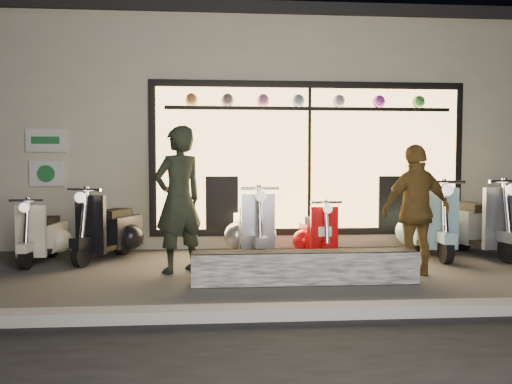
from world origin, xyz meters
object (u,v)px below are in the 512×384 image
at_px(scooter_red, 316,236).
at_px(woman, 416,210).
at_px(graffiti_barrier, 305,267).
at_px(man, 179,199).
at_px(scooter_silver, 252,229).

bearing_deg(scooter_red, woman, -52.30).
xyz_separation_m(graffiti_barrier, scooter_red, (0.46, 1.61, 0.16)).
distance_m(graffiti_barrier, scooter_red, 1.68).
bearing_deg(man, graffiti_barrier, 116.07).
xyz_separation_m(scooter_silver, man, (-1.05, -1.02, 0.54)).
bearing_deg(graffiti_barrier, man, 153.09).
height_order(scooter_red, man, man).
height_order(graffiti_barrier, scooter_red, scooter_red).
height_order(scooter_silver, woman, woman).
bearing_deg(scooter_red, man, -160.70).
distance_m(man, woman, 3.12).
height_order(graffiti_barrier, man, man).
relative_size(scooter_red, woman, 0.73).
relative_size(graffiti_barrier, man, 1.39).
height_order(scooter_silver, man, man).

